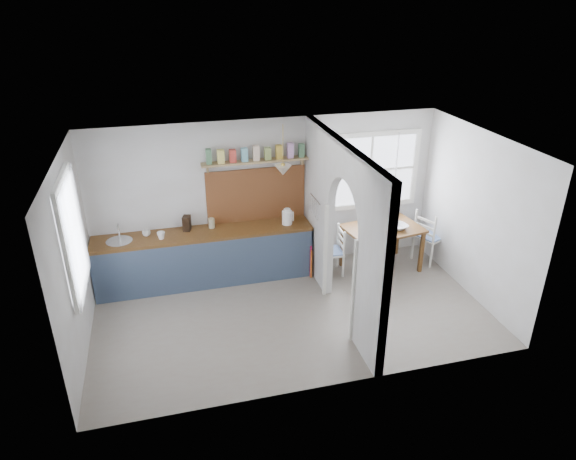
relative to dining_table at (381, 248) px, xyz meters
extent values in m
cube|color=#73675A|center=(-1.84, -0.96, -0.39)|extent=(5.80, 3.20, 0.01)
cube|color=#BBB8B0|center=(-1.84, -0.96, 2.21)|extent=(5.80, 3.20, 0.01)
cube|color=#BBB8B0|center=(-1.84, 0.64, 0.91)|extent=(5.80, 0.01, 2.60)
cube|color=#BBB8B0|center=(-1.84, -2.56, 0.91)|extent=(5.80, 0.01, 2.60)
cube|color=#BBB8B0|center=(-4.74, -0.96, 0.91)|extent=(0.01, 3.20, 2.60)
cube|color=#BBB8B0|center=(1.06, -0.96, 0.91)|extent=(0.01, 3.20, 2.60)
cube|color=#BBB8B0|center=(-1.14, -2.16, 0.91)|extent=(0.12, 0.80, 2.60)
cube|color=#BBB8B0|center=(-1.14, 0.04, 0.91)|extent=(0.12, 1.20, 2.60)
cube|color=#BBB8B0|center=(-1.14, -1.16, 1.68)|extent=(0.12, 1.20, 1.05)
cube|color=brown|center=(-2.97, 0.34, 0.48)|extent=(3.50, 0.60, 0.05)
cube|color=#404D67|center=(-2.97, 0.06, 0.03)|extent=(3.50, 0.03, 0.85)
cube|color=black|center=(-2.97, 0.39, 0.03)|extent=(3.46, 0.45, 0.85)
cylinder|color=silver|center=(-4.27, 0.34, 0.50)|extent=(0.40, 0.40, 0.02)
cube|color=brown|center=(-2.04, 0.62, 0.96)|extent=(1.65, 0.03, 0.90)
cube|color=#957E53|center=(-2.04, 0.53, 1.56)|extent=(1.75, 0.20, 0.03)
cube|color=#35623E|center=(-2.79, 0.53, 1.66)|extent=(0.09, 0.09, 0.18)
cube|color=#CBBE52|center=(-2.60, 0.53, 1.66)|extent=(0.09, 0.09, 0.18)
cube|color=#A9281E|center=(-2.42, 0.53, 1.66)|extent=(0.09, 0.09, 0.18)
cube|color=#5B9FB4|center=(-2.23, 0.53, 1.66)|extent=(0.09, 0.09, 0.18)
cube|color=beige|center=(-2.04, 0.53, 1.66)|extent=(0.09, 0.09, 0.18)
cube|color=olive|center=(-1.86, 0.53, 1.66)|extent=(0.09, 0.09, 0.18)
cube|color=#AE8D24|center=(-1.67, 0.53, 1.66)|extent=(0.09, 0.09, 0.18)
cube|color=#B481BD|center=(-1.49, 0.53, 1.66)|extent=(0.09, 0.09, 0.18)
cube|color=#35623E|center=(-1.30, 0.53, 1.66)|extent=(0.09, 0.09, 0.18)
cone|color=beige|center=(-1.69, 0.19, 1.49)|extent=(0.26, 0.26, 0.16)
cylinder|color=silver|center=(-1.23, -0.06, 1.06)|extent=(0.02, 0.50, 0.02)
imported|color=white|center=(-3.63, 0.26, 0.56)|extent=(0.16, 0.16, 0.12)
imported|color=silver|center=(-3.86, 0.43, 0.56)|extent=(0.14, 0.14, 0.10)
cube|color=black|center=(-3.22, 0.48, 0.63)|extent=(0.15, 0.18, 0.24)
cylinder|color=tan|center=(-2.82, 0.48, 0.59)|extent=(0.12, 0.12, 0.16)
cube|color=#A11944|center=(-1.26, 0.03, -0.12)|extent=(0.02, 0.03, 0.61)
cube|color=#CF591D|center=(-1.26, 0.00, -0.14)|extent=(0.02, 0.03, 0.53)
imported|color=silver|center=(0.22, -0.11, 0.43)|extent=(0.37, 0.37, 0.08)
imported|color=#6FA177|center=(-0.15, -0.20, 0.44)|extent=(0.13, 0.13, 0.09)
cylinder|color=black|center=(-0.35, -0.04, 0.40)|extent=(0.22, 0.22, 0.01)
imported|color=#593560|center=(0.11, 0.17, 0.50)|extent=(0.27, 0.27, 0.22)
camera|label=1|loc=(-3.52, -7.17, 4.06)|focal=32.00mm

